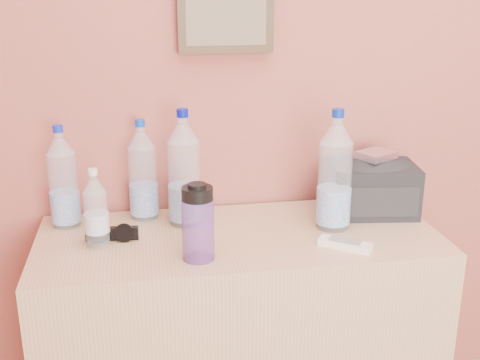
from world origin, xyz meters
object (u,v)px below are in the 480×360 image
(pet_large_a, at_px, (63,182))
(toiletry_bag, at_px, (373,185))
(nalgene_bottle, at_px, (198,222))
(sunglasses, at_px, (112,234))
(pet_small, at_px, (96,213))
(foil_packet, at_px, (376,155))
(pet_large_c, at_px, (184,174))
(ac_remote, at_px, (345,245))
(pet_large_d, at_px, (335,177))
(dresser, at_px, (239,342))
(pet_large_b, at_px, (143,175))

(pet_large_a, distance_m, toiletry_bag, 0.99)
(nalgene_bottle, bearing_deg, sunglasses, 145.01)
(pet_small, xyz_separation_m, foil_packet, (0.88, 0.12, 0.10))
(pet_large_a, relative_size, sunglasses, 2.08)
(foil_packet, bearing_deg, pet_large_c, 178.99)
(pet_small, height_order, nalgene_bottle, pet_small)
(pet_small, relative_size, foil_packet, 2.13)
(nalgene_bottle, bearing_deg, pet_large_c, 93.02)
(pet_large_c, xyz_separation_m, sunglasses, (-0.23, -0.10, -0.14))
(nalgene_bottle, xyz_separation_m, ac_remote, (0.42, -0.00, -0.10))
(pet_large_d, xyz_separation_m, toiletry_bag, (0.17, 0.10, -0.07))
(foil_packet, bearing_deg, ac_remote, -125.29)
(dresser, relative_size, pet_large_b, 3.75)
(dresser, xyz_separation_m, pet_large_d, (0.30, 0.01, 0.55))
(dresser, relative_size, pet_large_a, 3.76)
(pet_small, distance_m, nalgene_bottle, 0.31)
(dresser, height_order, pet_large_c, pet_large_c)
(pet_large_a, bearing_deg, pet_large_d, -10.72)
(pet_large_d, relative_size, toiletry_bag, 1.37)
(toiletry_bag, distance_m, foil_packet, 0.10)
(pet_large_b, relative_size, ac_remote, 2.13)
(pet_large_b, bearing_deg, toiletry_bag, -6.18)
(pet_large_c, xyz_separation_m, ac_remote, (0.44, -0.27, -0.15))
(pet_large_d, bearing_deg, pet_large_a, 169.28)
(nalgene_bottle, bearing_deg, pet_large_a, 141.25)
(pet_large_a, bearing_deg, ac_remote, -21.03)
(toiletry_bag, bearing_deg, sunglasses, -166.39)
(pet_large_a, xyz_separation_m, nalgene_bottle, (0.38, -0.31, -0.03))
(pet_large_c, distance_m, pet_large_d, 0.46)
(pet_small, distance_m, ac_remote, 0.72)
(sunglasses, bearing_deg, pet_small, -135.57)
(dresser, distance_m, pet_large_d, 0.62)
(pet_large_a, relative_size, pet_large_c, 0.88)
(ac_remote, height_order, toiletry_bag, toiletry_bag)
(ac_remote, bearing_deg, dresser, -170.90)
(pet_small, xyz_separation_m, ac_remote, (0.70, -0.14, -0.09))
(pet_large_b, height_order, pet_large_c, pet_large_c)
(sunglasses, bearing_deg, pet_large_b, 64.63)
(sunglasses, bearing_deg, toiletry_bag, 10.95)
(pet_large_b, distance_m, foil_packet, 0.75)
(dresser, xyz_separation_m, toiletry_bag, (0.47, 0.11, 0.47))
(pet_large_b, height_order, toiletry_bag, pet_large_b)
(pet_large_d, bearing_deg, ac_remote, -94.55)
(pet_large_c, relative_size, sunglasses, 2.37)
(pet_large_d, distance_m, nalgene_bottle, 0.47)
(pet_large_a, distance_m, nalgene_bottle, 0.49)
(pet_large_d, height_order, toiletry_bag, pet_large_d)
(pet_large_b, bearing_deg, pet_large_a, -173.57)
(sunglasses, bearing_deg, pet_large_a, 140.82)
(sunglasses, bearing_deg, nalgene_bottle, -29.95)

